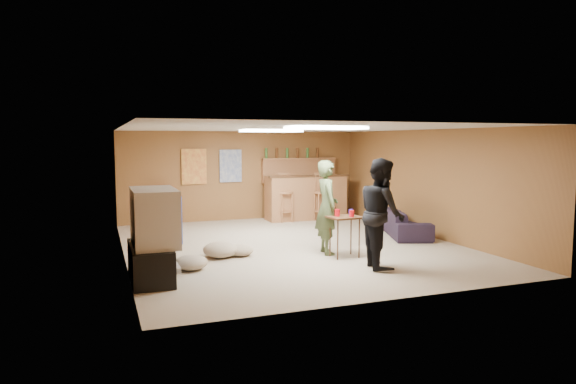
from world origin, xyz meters
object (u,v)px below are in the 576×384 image
object	(u,v)px
person_olive	(327,207)
tray_table	(345,237)
person_black	(382,213)
tv_body	(154,217)
sofa	(405,222)
bar_counter	(306,197)

from	to	relation	value
person_olive	tray_table	size ratio (longest dim) A/B	2.34
person_olive	person_black	xyz separation A→B (m)	(0.39, -1.18, 0.04)
tv_body	person_olive	size ratio (longest dim) A/B	0.67
tv_body	person_black	xyz separation A→B (m)	(3.38, -0.50, -0.04)
person_olive	person_black	distance (m)	1.24
sofa	tray_table	distance (m)	2.53
tv_body	bar_counter	bearing A→B (deg)	47.00
person_black	tray_table	size ratio (longest dim) A/B	2.44
bar_counter	person_black	world-z (taller)	person_black
tv_body	tray_table	bearing A→B (deg)	5.71
bar_counter	person_black	size ratio (longest dim) A/B	1.17
person_olive	sofa	size ratio (longest dim) A/B	0.89
tv_body	person_black	bearing A→B (deg)	-8.40
person_black	sofa	bearing A→B (deg)	-27.55
person_black	tray_table	bearing A→B (deg)	28.44
person_olive	person_black	world-z (taller)	person_black
bar_counter	person_olive	distance (m)	3.95
person_black	sofa	xyz separation A→B (m)	(1.89, 2.20, -0.59)
person_olive	tray_table	bearing A→B (deg)	-149.21
bar_counter	sofa	world-z (taller)	bar_counter
person_olive	person_black	bearing A→B (deg)	-155.01
person_black	tray_table	distance (m)	0.99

